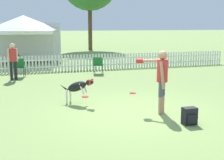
{
  "coord_description": "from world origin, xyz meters",
  "views": [
    {
      "loc": [
        -2.97,
        -7.37,
        2.29
      ],
      "look_at": [
        -0.43,
        0.73,
        0.79
      ],
      "focal_mm": 50.0,
      "sensor_mm": 36.0,
      "label": 1
    }
  ],
  "objects_px": {
    "leaping_dog": "(78,87)",
    "equipment_trailer": "(23,41)",
    "canopy_tent_main": "(23,25)",
    "spectator_standing": "(13,58)",
    "handler_person": "(161,74)",
    "folding_chair_blue_left": "(19,66)",
    "frisbee_near_dog": "(133,93)",
    "backpack_on_grass": "(190,116)",
    "frisbee_near_handler": "(85,97)",
    "folding_chair_center": "(98,64)"
  },
  "relations": [
    {
      "from": "leaping_dog",
      "to": "equipment_trailer",
      "type": "relative_size",
      "value": 0.18
    },
    {
      "from": "canopy_tent_main",
      "to": "spectator_standing",
      "type": "relative_size",
      "value": 2.01
    },
    {
      "from": "spectator_standing",
      "to": "handler_person",
      "type": "bearing_deg",
      "value": 110.89
    },
    {
      "from": "canopy_tent_main",
      "to": "equipment_trailer",
      "type": "xyz_separation_m",
      "value": [
        -0.02,
        1.16,
        -1.02
      ]
    },
    {
      "from": "handler_person",
      "to": "folding_chair_blue_left",
      "type": "relative_size",
      "value": 1.93
    },
    {
      "from": "handler_person",
      "to": "frisbee_near_dog",
      "type": "relative_size",
      "value": 7.74
    },
    {
      "from": "backpack_on_grass",
      "to": "spectator_standing",
      "type": "xyz_separation_m",
      "value": [
        -3.89,
        7.47,
        0.73
      ]
    },
    {
      "from": "handler_person",
      "to": "folding_chair_blue_left",
      "type": "distance_m",
      "value": 7.83
    },
    {
      "from": "frisbee_near_handler",
      "to": "canopy_tent_main",
      "type": "height_order",
      "value": "canopy_tent_main"
    },
    {
      "from": "frisbee_near_handler",
      "to": "folding_chair_center",
      "type": "relative_size",
      "value": 0.26
    },
    {
      "from": "frisbee_near_handler",
      "to": "equipment_trailer",
      "type": "distance_m",
      "value": 10.7
    },
    {
      "from": "folding_chair_center",
      "to": "equipment_trailer",
      "type": "distance_m",
      "value": 6.8
    },
    {
      "from": "leaping_dog",
      "to": "backpack_on_grass",
      "type": "distance_m",
      "value": 3.43
    },
    {
      "from": "backpack_on_grass",
      "to": "canopy_tent_main",
      "type": "distance_m",
      "value": 13.42
    },
    {
      "from": "folding_chair_center",
      "to": "canopy_tent_main",
      "type": "relative_size",
      "value": 0.26
    },
    {
      "from": "handler_person",
      "to": "equipment_trailer",
      "type": "relative_size",
      "value": 0.31
    },
    {
      "from": "frisbee_near_handler",
      "to": "canopy_tent_main",
      "type": "xyz_separation_m",
      "value": [
        -1.53,
        9.35,
        2.3
      ]
    },
    {
      "from": "frisbee_near_handler",
      "to": "folding_chair_blue_left",
      "type": "relative_size",
      "value": 0.25
    },
    {
      "from": "folding_chair_blue_left",
      "to": "spectator_standing",
      "type": "relative_size",
      "value": 0.55
    },
    {
      "from": "folding_chair_blue_left",
      "to": "handler_person",
      "type": "bearing_deg",
      "value": 129.0
    },
    {
      "from": "equipment_trailer",
      "to": "leaping_dog",
      "type": "bearing_deg",
      "value": -81.07
    },
    {
      "from": "leaping_dog",
      "to": "spectator_standing",
      "type": "height_order",
      "value": "spectator_standing"
    },
    {
      "from": "frisbee_near_dog",
      "to": "equipment_trailer",
      "type": "relative_size",
      "value": 0.04
    },
    {
      "from": "frisbee_near_handler",
      "to": "canopy_tent_main",
      "type": "bearing_deg",
      "value": 99.28
    },
    {
      "from": "backpack_on_grass",
      "to": "frisbee_near_handler",
      "type": "bearing_deg",
      "value": 116.05
    },
    {
      "from": "frisbee_near_dog",
      "to": "folding_chair_center",
      "type": "distance_m",
      "value": 4.55
    },
    {
      "from": "backpack_on_grass",
      "to": "spectator_standing",
      "type": "height_order",
      "value": "spectator_standing"
    },
    {
      "from": "folding_chair_blue_left",
      "to": "canopy_tent_main",
      "type": "bearing_deg",
      "value": -81.97
    },
    {
      "from": "handler_person",
      "to": "folding_chair_center",
      "type": "bearing_deg",
      "value": 39.44
    },
    {
      "from": "frisbee_near_dog",
      "to": "folding_chair_center",
      "type": "relative_size",
      "value": 0.26
    },
    {
      "from": "backpack_on_grass",
      "to": "equipment_trailer",
      "type": "height_order",
      "value": "equipment_trailer"
    },
    {
      "from": "folding_chair_blue_left",
      "to": "spectator_standing",
      "type": "height_order",
      "value": "spectator_standing"
    },
    {
      "from": "frisbee_near_dog",
      "to": "equipment_trailer",
      "type": "xyz_separation_m",
      "value": [
        -3.21,
        10.47,
        1.28
      ]
    },
    {
      "from": "frisbee_near_dog",
      "to": "canopy_tent_main",
      "type": "height_order",
      "value": "canopy_tent_main"
    },
    {
      "from": "frisbee_near_handler",
      "to": "folding_chair_center",
      "type": "bearing_deg",
      "value": 70.08
    },
    {
      "from": "frisbee_near_dog",
      "to": "folding_chair_center",
      "type": "height_order",
      "value": "folding_chair_center"
    },
    {
      "from": "folding_chair_blue_left",
      "to": "folding_chair_center",
      "type": "xyz_separation_m",
      "value": [
        3.6,
        -0.06,
        -0.03
      ]
    },
    {
      "from": "handler_person",
      "to": "frisbee_near_handler",
      "type": "xyz_separation_m",
      "value": [
        -1.48,
        2.4,
        -1.02
      ]
    },
    {
      "from": "spectator_standing",
      "to": "equipment_trailer",
      "type": "height_order",
      "value": "equipment_trailer"
    },
    {
      "from": "leaping_dog",
      "to": "frisbee_near_handler",
      "type": "xyz_separation_m",
      "value": [
        0.39,
        0.8,
        -0.5
      ]
    },
    {
      "from": "frisbee_near_handler",
      "to": "canopy_tent_main",
      "type": "relative_size",
      "value": 0.07
    },
    {
      "from": "frisbee_near_handler",
      "to": "equipment_trailer",
      "type": "relative_size",
      "value": 0.04
    },
    {
      "from": "frisbee_near_handler",
      "to": "spectator_standing",
      "type": "bearing_deg",
      "value": 118.74
    },
    {
      "from": "equipment_trailer",
      "to": "canopy_tent_main",
      "type": "bearing_deg",
      "value": -85.85
    },
    {
      "from": "backpack_on_grass",
      "to": "folding_chair_blue_left",
      "type": "distance_m",
      "value": 8.91
    },
    {
      "from": "frisbee_near_handler",
      "to": "handler_person",
      "type": "bearing_deg",
      "value": -58.46
    },
    {
      "from": "folding_chair_blue_left",
      "to": "folding_chair_center",
      "type": "relative_size",
      "value": 1.06
    },
    {
      "from": "leaping_dog",
      "to": "frisbee_near_handler",
      "type": "distance_m",
      "value": 1.02
    },
    {
      "from": "frisbee_near_handler",
      "to": "folding_chair_blue_left",
      "type": "bearing_deg",
      "value": 112.81
    },
    {
      "from": "canopy_tent_main",
      "to": "spectator_standing",
      "type": "bearing_deg",
      "value": -96.94
    }
  ]
}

